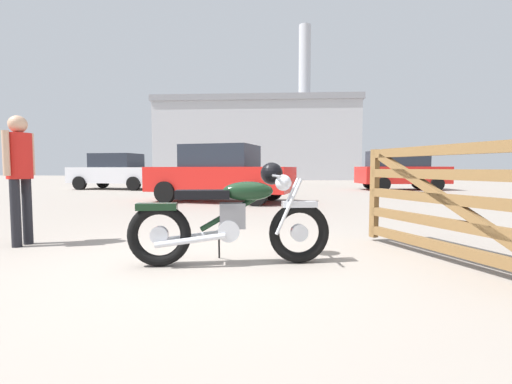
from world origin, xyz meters
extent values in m
plane|color=gray|center=(0.00, 0.00, 0.00)|extent=(80.00, 80.00, 0.00)
torus|color=black|center=(0.95, 0.25, 0.32)|extent=(0.65, 0.26, 0.64)
cylinder|color=silver|center=(0.95, 0.25, 0.32)|extent=(0.19, 0.12, 0.18)
torus|color=black|center=(-0.45, -0.08, 0.32)|extent=(0.65, 0.26, 0.64)
cylinder|color=silver|center=(-0.45, -0.08, 0.32)|extent=(0.19, 0.12, 0.18)
cube|color=silver|center=(0.95, 0.25, 0.62)|extent=(0.38, 0.21, 0.06)
cube|color=black|center=(-0.47, -0.09, 0.61)|extent=(0.42, 0.22, 0.07)
cylinder|color=silver|center=(0.81, 0.30, 0.60)|extent=(0.29, 0.10, 0.58)
cylinder|color=silver|center=(0.84, 0.15, 0.60)|extent=(0.29, 0.10, 0.58)
sphere|color=silver|center=(0.78, 0.21, 0.85)|extent=(0.17, 0.17, 0.17)
cylinder|color=silver|center=(0.70, 0.19, 0.92)|extent=(0.17, 0.61, 0.03)
sphere|color=black|center=(0.63, 0.49, 0.94)|extent=(0.25, 0.25, 0.25)
cylinder|color=black|center=(0.31, 0.10, 0.58)|extent=(0.75, 0.23, 0.47)
ellipsoid|color=black|center=(0.42, 0.13, 0.76)|extent=(0.56, 0.34, 0.20)
cube|color=black|center=(-0.02, 0.02, 0.73)|extent=(0.57, 0.32, 0.09)
cube|color=slate|center=(0.27, 0.09, 0.51)|extent=(0.29, 0.24, 0.26)
cylinder|color=silver|center=(0.23, 0.08, 0.36)|extent=(0.26, 0.25, 0.22)
cylinder|color=silver|center=(-0.16, 0.09, 0.28)|extent=(0.70, 0.22, 0.14)
cylinder|color=silver|center=(-0.12, -0.11, 0.28)|extent=(0.70, 0.22, 0.14)
cylinder|color=black|center=(0.09, 0.22, 0.16)|extent=(0.07, 0.23, 0.33)
cube|color=brown|center=(1.94, 1.56, 0.65)|extent=(0.12, 0.13, 1.20)
cube|color=brown|center=(2.50, 0.50, 0.15)|extent=(1.19, 2.16, 0.11)
cube|color=brown|center=(2.50, 0.50, 0.41)|extent=(1.19, 2.16, 0.11)
cube|color=brown|center=(2.50, 0.50, 0.67)|extent=(1.19, 2.16, 0.11)
cube|color=brown|center=(2.50, 0.50, 0.93)|extent=(1.19, 2.16, 0.11)
cube|color=brown|center=(2.50, 0.50, 1.19)|extent=(1.19, 2.16, 0.11)
cube|color=brown|center=(2.50, 0.50, 0.65)|extent=(1.09, 1.98, 1.08)
cylinder|color=black|center=(-2.60, 0.69, 0.43)|extent=(0.12, 0.12, 0.86)
cylinder|color=black|center=(-2.61, 0.51, 0.43)|extent=(0.12, 0.12, 0.86)
cylinder|color=red|center=(-2.60, 0.60, 1.15)|extent=(0.30, 0.30, 0.58)
cylinder|color=tan|center=(-2.59, 0.79, 1.18)|extent=(0.08, 0.08, 0.55)
cylinder|color=tan|center=(-2.61, 0.41, 1.18)|extent=(0.08, 0.08, 0.55)
sphere|color=tan|center=(-2.60, 0.60, 1.55)|extent=(0.22, 0.22, 0.22)
cylinder|color=black|center=(-0.03, 7.47, 0.31)|extent=(0.64, 0.29, 0.62)
cylinder|color=black|center=(-0.30, 5.77, 0.31)|extent=(0.64, 0.29, 0.62)
cylinder|color=black|center=(-2.70, 7.89, 0.31)|extent=(0.64, 0.29, 0.62)
cylinder|color=black|center=(-2.97, 6.19, 0.31)|extent=(0.64, 0.29, 0.62)
cube|color=red|center=(-1.50, 6.83, 0.67)|extent=(4.42, 2.36, 0.72)
cube|color=#232833|center=(-1.50, 6.83, 1.35)|extent=(2.22, 1.85, 0.64)
cylinder|color=black|center=(6.34, 14.73, 0.30)|extent=(0.63, 0.30, 0.60)
cylinder|color=black|center=(6.66, 13.12, 0.30)|extent=(0.63, 0.30, 0.60)
cylinder|color=black|center=(3.99, 14.26, 0.30)|extent=(0.63, 0.30, 0.60)
cylinder|color=black|center=(4.30, 12.65, 0.30)|extent=(0.63, 0.30, 0.60)
cube|color=red|center=(5.32, 13.69, 0.68)|extent=(4.14, 2.37, 0.76)
cube|color=#232833|center=(5.08, 13.64, 1.42)|extent=(2.65, 1.96, 0.72)
cylinder|color=black|center=(-9.24, 11.52, 0.31)|extent=(0.63, 0.24, 0.62)
cylinder|color=black|center=(-9.14, 13.24, 0.31)|extent=(0.63, 0.24, 0.62)
cylinder|color=black|center=(-6.55, 11.36, 0.31)|extent=(0.63, 0.24, 0.62)
cylinder|color=black|center=(-6.45, 13.08, 0.31)|extent=(0.63, 0.24, 0.62)
cube|color=silver|center=(-7.85, 12.30, 0.67)|extent=(4.29, 1.96, 0.72)
cube|color=#232833|center=(-7.85, 12.30, 1.35)|extent=(2.09, 1.67, 0.64)
cube|color=#B2B2B7|center=(-3.58, 30.51, 3.26)|extent=(17.93, 11.05, 6.53)
cube|color=gray|center=(-3.58, 30.51, 6.78)|extent=(18.25, 11.37, 0.50)
cylinder|color=#B2B2B7|center=(0.71, 30.85, 10.35)|extent=(1.10, 1.10, 7.66)
camera|label=1|loc=(1.02, -3.50, 1.00)|focal=25.17mm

